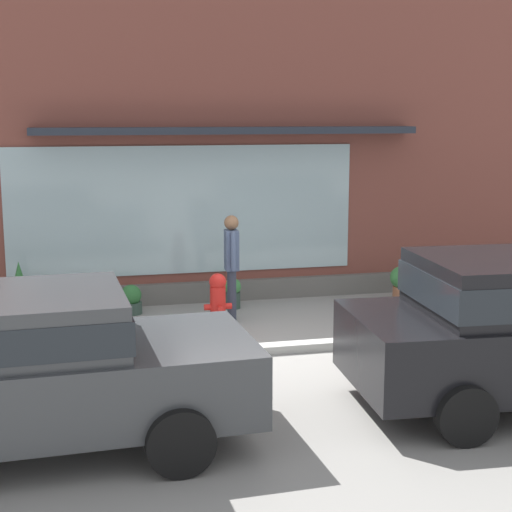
{
  "coord_description": "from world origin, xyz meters",
  "views": [
    {
      "loc": [
        -2.65,
        -10.23,
        3.25
      ],
      "look_at": [
        0.07,
        1.2,
        1.11
      ],
      "focal_mm": 54.91,
      "sensor_mm": 36.0,
      "label": 1
    }
  ],
  "objects": [
    {
      "name": "storefront",
      "position": [
        -0.01,
        3.19,
        2.63
      ],
      "size": [
        14.0,
        0.81,
        5.36
      ],
      "color": "brown",
      "rests_on": "ground_plane"
    },
    {
      "name": "potted_plant_doorstep",
      "position": [
        -1.75,
        2.42,
        0.24
      ],
      "size": [
        0.35,
        0.35,
        0.48
      ],
      "color": "#33473D",
      "rests_on": "ground_plane"
    },
    {
      "name": "potted_plant_by_entrance",
      "position": [
        -3.49,
        2.39,
        0.46
      ],
      "size": [
        0.34,
        0.34,
        0.96
      ],
      "color": "#4C4C51",
      "rests_on": "ground_plane"
    },
    {
      "name": "potted_plant_low_front",
      "position": [
        2.96,
        2.3,
        0.34
      ],
      "size": [
        0.39,
        0.39,
        0.6
      ],
      "color": "#9E6042",
      "rests_on": "ground_plane"
    },
    {
      "name": "pedestrian_with_handbag",
      "position": [
        -0.24,
        1.56,
        0.99
      ],
      "size": [
        0.23,
        0.63,
        1.7
      ],
      "rotation": [
        0.0,
        0.0,
        1.53
      ],
      "color": "#333847",
      "rests_on": "ground_plane"
    },
    {
      "name": "ground_plane",
      "position": [
        0.0,
        0.0,
        0.0
      ],
      "size": [
        60.0,
        60.0,
        0.0
      ],
      "primitive_type": "plane",
      "color": "gray"
    },
    {
      "name": "parked_car_dark_gray",
      "position": [
        -3.32,
        -2.76,
        0.9
      ],
      "size": [
        4.66,
        2.16,
        1.59
      ],
      "rotation": [
        0.0,
        0.0,
        0.04
      ],
      "color": "#383A3D",
      "rests_on": "ground_plane"
    },
    {
      "name": "potted_plant_near_hydrant",
      "position": [
        -0.05,
        2.4,
        0.27
      ],
      "size": [
        0.28,
        0.28,
        0.52
      ],
      "color": "#33473D",
      "rests_on": "ground_plane"
    },
    {
      "name": "fire_hydrant",
      "position": [
        -0.59,
        0.85,
        0.46
      ],
      "size": [
        0.41,
        0.38,
        0.94
      ],
      "color": "red",
      "rests_on": "ground_plane"
    },
    {
      "name": "curb_strip",
      "position": [
        0.0,
        -0.2,
        0.06
      ],
      "size": [
        14.0,
        0.24,
        0.12
      ],
      "primitive_type": "cube",
      "color": "#B2B2AD",
      "rests_on": "ground_plane"
    }
  ]
}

